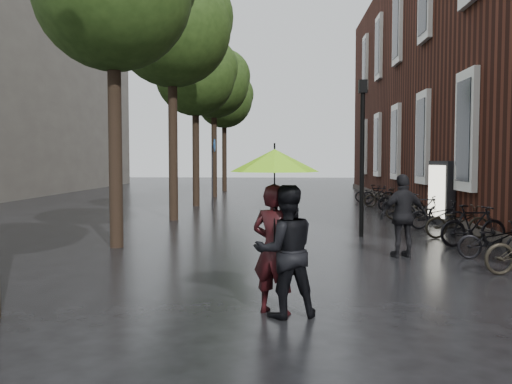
# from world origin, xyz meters

# --- Properties ---
(ground) EXTENTS (120.00, 120.00, 0.00)m
(ground) POSITION_xyz_m (0.00, 0.00, 0.00)
(ground) COLOR black
(street_trees) EXTENTS (4.33, 34.03, 8.91)m
(street_trees) POSITION_xyz_m (-3.99, 15.91, 6.34)
(street_trees) COLOR black
(street_trees) RESTS_ON ground
(person_burgundy) EXTENTS (0.78, 0.67, 1.81)m
(person_burgundy) POSITION_xyz_m (-0.17, 1.48, 0.91)
(person_burgundy) COLOR black
(person_burgundy) RESTS_ON ground
(person_black) EXTENTS (1.02, 0.88, 1.80)m
(person_black) POSITION_xyz_m (-0.02, 1.34, 0.90)
(person_black) COLOR black
(person_black) RESTS_ON ground
(lime_umbrella) EXTENTS (1.20, 1.20, 1.76)m
(lime_umbrella) POSITION_xyz_m (-0.17, 1.35, 2.13)
(lime_umbrella) COLOR black
(lime_umbrella) RESTS_ON ground
(pedestrian_walking) EXTENTS (1.15, 0.71, 1.83)m
(pedestrian_walking) POSITION_xyz_m (2.60, 5.99, 0.91)
(pedestrian_walking) COLOR black
(pedestrian_walking) RESTS_ON ground
(parked_bicycles) EXTENTS (1.99, 18.34, 1.04)m
(parked_bicycles) POSITION_xyz_m (4.59, 12.61, 0.46)
(parked_bicycles) COLOR black
(parked_bicycles) RESTS_ON ground
(ad_lightbox) EXTENTS (0.32, 1.40, 2.10)m
(ad_lightbox) POSITION_xyz_m (5.20, 12.17, 1.06)
(ad_lightbox) COLOR black
(ad_lightbox) RESTS_ON ground
(lamp_post) EXTENTS (0.22, 0.22, 4.32)m
(lamp_post) POSITION_xyz_m (2.15, 9.15, 2.63)
(lamp_post) COLOR black
(lamp_post) RESTS_ON ground
(cycle_sign) EXTENTS (0.16, 0.55, 3.05)m
(cycle_sign) POSITION_xyz_m (-3.06, 17.55, 2.01)
(cycle_sign) COLOR #262628
(cycle_sign) RESTS_ON ground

